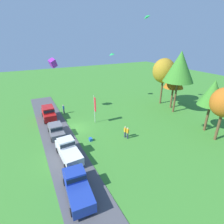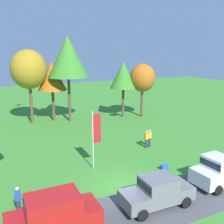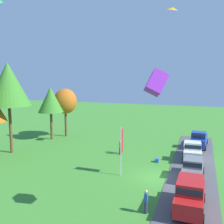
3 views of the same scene
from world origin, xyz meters
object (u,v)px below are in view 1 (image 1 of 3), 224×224
object	(u,v)px
tree_far_right	(180,67)
person_watching_sky	(128,133)
car_sedan_mid_row	(56,129)
person_beside_suv	(125,132)
kite_box_trailing_tail	(53,63)
car_pickup_far_end	(68,150)
kite_diamond_mid_center	(146,17)
kite_delta_near_flag	(112,54)
flag_banner	(95,106)
person_on_lawn	(64,109)
car_pickup_by_flagpole	(77,185)
cooler_box	(91,139)
car_suv_near_entrance	(49,112)
tree_right_of_center	(164,71)
tree_center_back	(213,93)
tree_left_of_center	(174,78)

from	to	relation	value
tree_far_right	person_watching_sky	bearing A→B (deg)	-72.32
car_sedan_mid_row	person_beside_suv	world-z (taller)	car_sedan_mid_row
person_watching_sky	kite_box_trailing_tail	distance (m)	17.42
car_pickup_far_end	kite_box_trailing_tail	distance (m)	16.48
kite_diamond_mid_center	kite_delta_near_flag	distance (m)	9.44
tree_far_right	kite_box_trailing_tail	distance (m)	21.71
car_sedan_mid_row	kite_box_trailing_tail	world-z (taller)	kite_box_trailing_tail
car_sedan_mid_row	flag_banner	xyz separation A→B (m)	(-1.23, 6.55, 1.94)
person_on_lawn	flag_banner	world-z (taller)	flag_banner
flag_banner	person_beside_suv	bearing A→B (deg)	18.25
car_pickup_far_end	car_pickup_by_flagpole	size ratio (longest dim) A/B	0.99
car_sedan_mid_row	tree_far_right	xyz separation A→B (m)	(1.22, 21.49, 7.37)
cooler_box	car_pickup_far_end	bearing A→B (deg)	-58.38
car_suv_near_entrance	flag_banner	distance (m)	8.40
flag_banner	car_pickup_by_flagpole	bearing A→B (deg)	-28.88
car_pickup_far_end	person_on_lawn	xyz separation A→B (m)	(-13.25, 2.56, -0.23)
car_pickup_far_end	person_watching_sky	world-z (taller)	car_pickup_far_end
car_suv_near_entrance	kite_delta_near_flag	bearing A→B (deg)	105.33
person_beside_suv	tree_far_right	world-z (taller)	tree_far_right
car_pickup_by_flagpole	tree_right_of_center	world-z (taller)	tree_right_of_center
car_pickup_by_flagpole	person_watching_sky	world-z (taller)	car_pickup_by_flagpole
tree_center_back	kite_box_trailing_tail	xyz separation A→B (m)	(-17.29, -18.30, 3.19)
tree_right_of_center	cooler_box	bearing A→B (deg)	-69.42
person_watching_sky	tree_right_of_center	distance (m)	17.45
tree_left_of_center	tree_far_right	bearing A→B (deg)	-32.13
tree_right_of_center	person_watching_sky	bearing A→B (deg)	-57.42
cooler_box	kite_diamond_mid_center	distance (m)	22.48
car_pickup_by_flagpole	cooler_box	distance (m)	8.93
person_beside_suv	kite_diamond_mid_center	bearing A→B (deg)	134.36
tree_left_of_center	tree_right_of_center	bearing A→B (deg)	-176.68
car_suv_near_entrance	tree_left_of_center	world-z (taller)	tree_left_of_center
car_pickup_far_end	tree_left_of_center	bearing A→B (deg)	105.84
car_pickup_by_flagpole	kite_delta_near_flag	world-z (taller)	kite_delta_near_flag
car_suv_near_entrance	person_beside_suv	world-z (taller)	car_suv_near_entrance
person_on_lawn	kite_delta_near_flag	distance (m)	14.74
car_pickup_by_flagpole	person_beside_suv	world-z (taller)	car_pickup_by_flagpole
car_pickup_by_flagpole	tree_right_of_center	distance (m)	27.84
tree_right_of_center	kite_diamond_mid_center	xyz separation A→B (m)	(-0.51, -4.86, 9.43)
tree_right_of_center	flag_banner	bearing A→B (deg)	-81.84
car_pickup_by_flagpole	tree_far_right	world-z (taller)	tree_far_right
car_pickup_by_flagpole	person_watching_sky	bearing A→B (deg)	123.45
car_pickup_by_flagpole	car_sedan_mid_row	bearing A→B (deg)	178.19
kite_delta_near_flag	cooler_box	bearing A→B (deg)	-37.19
car_suv_near_entrance	car_pickup_far_end	bearing A→B (deg)	1.37
tree_center_back	kite_delta_near_flag	xyz separation A→B (m)	(-18.77, -6.28, 4.07)
person_beside_suv	person_watching_sky	bearing A→B (deg)	18.05
person_on_lawn	kite_box_trailing_tail	xyz separation A→B (m)	(-1.05, -0.69, 8.21)
car_sedan_mid_row	person_on_lawn	size ratio (longest dim) A/B	2.60
person_beside_suv	cooler_box	world-z (taller)	person_beside_suv
cooler_box	tree_far_right	bearing A→B (deg)	97.28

